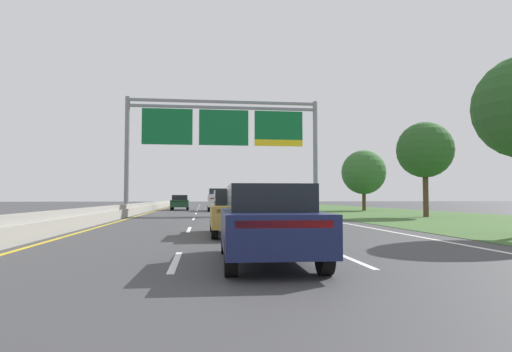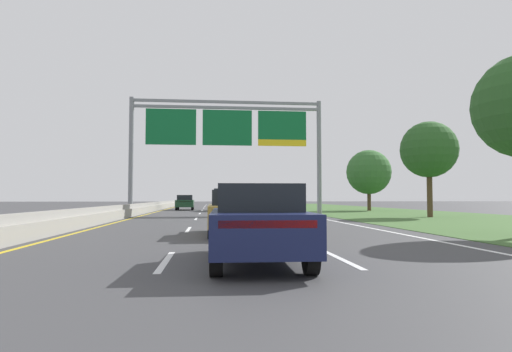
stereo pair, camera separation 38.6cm
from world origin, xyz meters
The scene contains 12 objects.
ground_plane centered at (0.00, 35.00, 0.00)m, with size 220.00×220.00×0.00m, color #3D3D3F.
lane_striping centered at (0.00, 34.54, 0.00)m, with size 11.96×106.00×0.01m.
grass_verge_right centered at (13.95, 35.00, 0.01)m, with size 14.00×110.00×0.02m, color #3D602D.
median_barrier_concrete centered at (-6.60, 35.00, 0.35)m, with size 0.60×110.00×0.85m.
overhead_sign_gantry centered at (0.30, 35.24, 6.41)m, with size 15.06×0.42×9.05m.
pickup_truck_white centered at (0.20, 44.29, 1.07)m, with size 2.03×5.41×2.20m.
car_blue_right_lane_sedan centered at (3.79, 39.66, 0.82)m, with size 1.95×4.45×1.57m.
car_navy_centre_lane_sedan centered at (0.01, 10.13, 0.82)m, with size 1.93×4.45×1.57m.
car_gold_centre_lane_sedan centered at (-0.11, 16.73, 0.82)m, with size 1.84×4.41×1.57m.
car_darkgreen_left_lane_sedan centered at (-3.68, 47.84, 0.82)m, with size 1.90×4.43×1.57m.
roadside_tree_mid centered at (13.52, 28.93, 4.49)m, with size 3.74×3.74×6.39m.
roadside_tree_far centered at (14.58, 43.00, 3.82)m, with size 4.38×4.38×6.02m.
Camera 1 is at (-1.30, 1.33, 1.32)m, focal length 30.64 mm.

